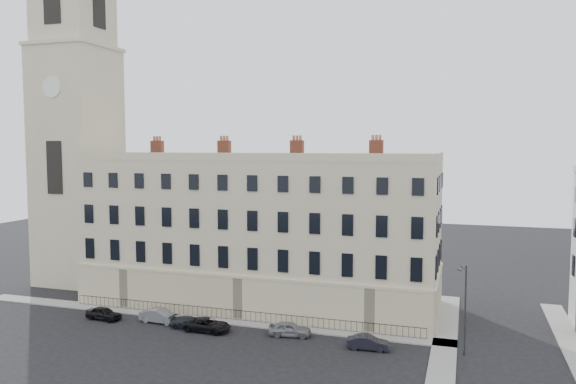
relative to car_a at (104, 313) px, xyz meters
name	(u,v)px	position (x,y,z in m)	size (l,w,h in m)	color
ground	(278,347)	(18.10, -1.92, -0.60)	(160.00, 160.00, 0.00)	black
terrace	(260,232)	(12.13, 10.04, 6.89)	(36.22, 12.22, 17.00)	beige
church_tower	(77,127)	(-11.90, 12.07, 18.06)	(8.00, 8.13, 44.00)	beige
pavement_terrace	(196,317)	(8.10, 3.08, -0.54)	(48.00, 2.00, 0.12)	gray
pavement_east_return	(446,332)	(31.10, 6.08, -0.54)	(2.00, 24.00, 0.12)	gray
pavement_adjacent	(567,336)	(41.10, 8.08, -0.54)	(2.00, 20.00, 0.12)	gray
railings	(236,315)	(12.10, 3.48, -0.05)	(35.00, 0.04, 0.96)	black
car_a	(104,313)	(0.00, 0.00, 0.00)	(1.43, 3.55, 1.21)	black
car_b	(160,316)	(5.57, 0.84, 0.04)	(1.37, 3.92, 1.29)	slate
car_c	(190,323)	(9.00, 0.15, -0.08)	(1.48, 3.64, 1.06)	black
car_d	(207,325)	(10.84, -0.07, -0.02)	(1.95, 4.24, 1.18)	black
car_e	(290,329)	(18.22, 0.97, 0.02)	(1.48, 3.69, 1.26)	gray
car_f	(368,343)	(25.22, -0.14, -0.03)	(1.21, 3.46, 1.14)	black
streetlamp	(465,306)	(32.60, 0.80, 3.38)	(0.70, 1.48, 7.19)	#303136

